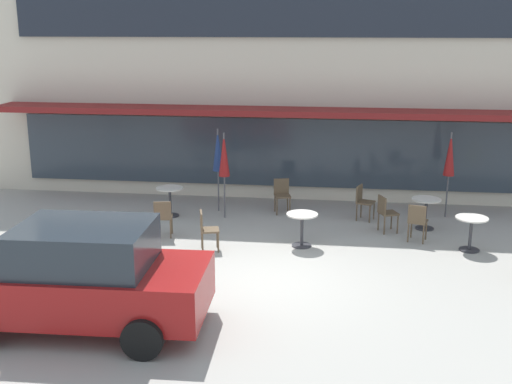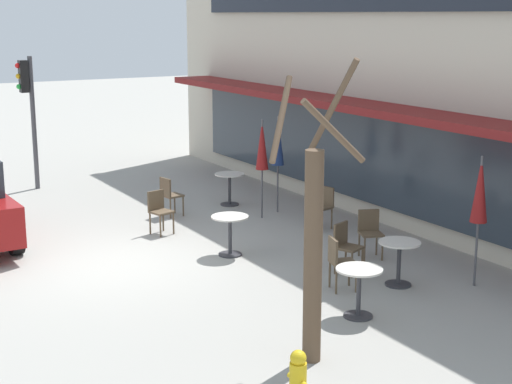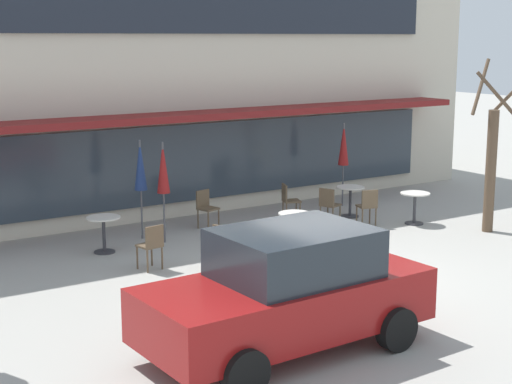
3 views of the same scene
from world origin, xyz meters
The scene contains 16 objects.
ground_plane centered at (0.00, 0.00, 0.00)m, with size 80.00×80.00×0.00m, color #9E9B93.
building_facade centered at (0.00, 9.96, 3.49)m, with size 19.08×9.10×6.97m.
cafe_table_near_wall centered at (0.60, 2.06, 0.52)m, with size 0.70×0.70×0.76m.
cafe_table_streetside centered at (3.48, 3.70, 0.52)m, with size 0.70×0.70×0.76m.
cafe_table_by_tree centered at (4.27, 2.27, 0.52)m, with size 0.70×0.70×0.76m.
cafe_table_mid_patio centered at (-2.92, 3.93, 0.52)m, with size 0.70×0.70×0.76m.
patio_umbrella_green_folded centered at (-1.50, 3.99, 1.63)m, with size 0.28×0.28×2.20m.
patio_umbrella_cream_folded centered at (-1.76, 4.56, 1.63)m, with size 0.28×0.28×2.20m.
patio_umbrella_corner_open centered at (4.13, 4.79, 1.63)m, with size 0.28×0.28×2.20m.
cafe_chair_0 centered at (-1.46, 1.51, 0.53)m, with size 0.49×0.49×0.89m.
cafe_chair_1 centered at (2.00, 4.25, 0.53)m, with size 0.51×0.51×0.89m.
cafe_chair_2 centered at (-0.09, 4.65, 0.53)m, with size 0.49×0.49×0.89m.
cafe_chair_3 centered at (-2.63, 2.26, 0.53)m, with size 0.46×0.46×0.89m.
cafe_chair_4 centered at (3.17, 2.70, 0.53)m, with size 0.50×0.50×0.89m.
cafe_chair_5 centered at (2.50, 3.32, 0.53)m, with size 0.52×0.52×0.89m.
parked_sedan centered at (-2.72, -2.35, 0.88)m, with size 4.26×2.12×1.76m.
Camera 1 is at (1.36, -11.53, 4.86)m, focal length 45.00 mm.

